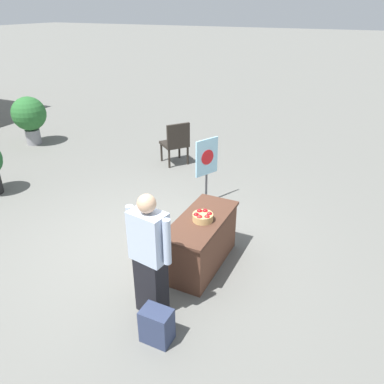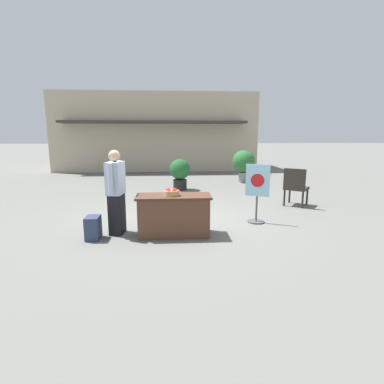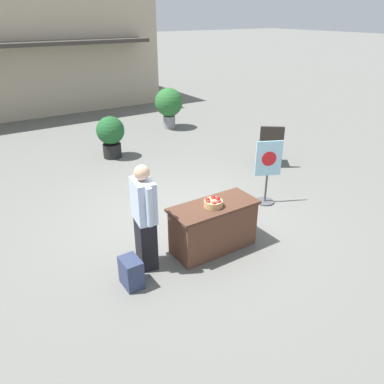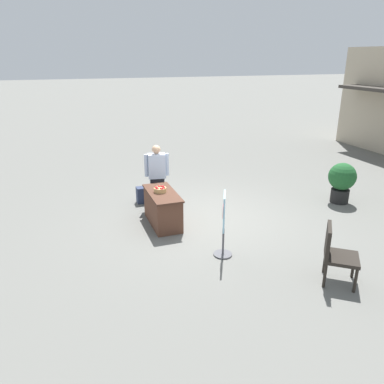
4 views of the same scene
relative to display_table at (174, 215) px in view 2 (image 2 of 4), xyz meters
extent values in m
plane|color=slate|center=(0.09, 1.01, -0.39)|extent=(120.00, 120.00, 0.00)
cube|color=#B7A88E|center=(-0.85, 11.96, 1.60)|extent=(10.42, 4.32, 3.97)
cube|color=#38332D|center=(-0.85, 9.35, 2.08)|extent=(8.86, 0.90, 0.12)
cube|color=brown|center=(0.00, 0.00, -0.02)|extent=(1.30, 0.57, 0.73)
cube|color=#492C20|center=(0.00, 0.00, 0.36)|extent=(1.38, 0.60, 0.04)
cylinder|color=tan|center=(-0.04, -0.04, 0.43)|extent=(0.28, 0.28, 0.10)
sphere|color=#A30F14|center=(0.05, -0.03, 0.47)|extent=(0.08, 0.08, 0.08)
sphere|color=#A30F14|center=(0.01, 0.04, 0.47)|extent=(0.08, 0.08, 0.08)
sphere|color=#A30F14|center=(-0.09, 0.04, 0.47)|extent=(0.08, 0.08, 0.08)
sphere|color=red|center=(-0.13, -0.03, 0.47)|extent=(0.08, 0.08, 0.08)
sphere|color=red|center=(-0.08, -0.12, 0.47)|extent=(0.08, 0.08, 0.08)
sphere|color=red|center=(0.01, -0.11, 0.47)|extent=(0.08, 0.08, 0.08)
cube|color=black|center=(-1.08, 0.16, 0.00)|extent=(0.29, 0.37, 0.77)
cube|color=silver|center=(-1.08, 0.16, 0.69)|extent=(0.32, 0.45, 0.61)
sphere|color=tan|center=(-1.08, 0.16, 1.10)|extent=(0.21, 0.21, 0.21)
cylinder|color=silver|center=(-1.04, 0.42, 0.71)|extent=(0.09, 0.09, 0.56)
cylinder|color=silver|center=(-1.12, -0.10, 0.71)|extent=(0.09, 0.09, 0.56)
cube|color=#2D3856|center=(-1.46, -0.13, -0.18)|extent=(0.24, 0.34, 0.42)
cylinder|color=#4C4C51|center=(1.78, 0.71, -0.37)|extent=(0.36, 0.36, 0.03)
cylinder|color=#4C4C51|center=(1.78, 0.71, -0.08)|extent=(0.04, 0.04, 0.55)
cube|color=#99D1EA|center=(1.78, 0.71, 0.53)|extent=(0.47, 0.24, 0.68)
cylinder|color=red|center=(1.77, 0.69, 0.53)|extent=(0.26, 0.12, 0.28)
cylinder|color=#28231E|center=(3.23, 2.52, -0.17)|extent=(0.05, 0.05, 0.44)
cylinder|color=#28231E|center=(3.60, 2.24, -0.17)|extent=(0.05, 0.05, 0.44)
cylinder|color=#28231E|center=(2.94, 2.15, -0.17)|extent=(0.05, 0.05, 0.44)
cylinder|color=#28231E|center=(3.31, 1.86, -0.17)|extent=(0.05, 0.05, 0.44)
cube|color=#28231E|center=(3.27, 2.19, 0.08)|extent=(0.77, 0.77, 0.06)
cube|color=#28231E|center=(3.12, 2.00, 0.37)|extent=(0.47, 0.38, 0.51)
cylinder|color=black|center=(0.24, 4.73, -0.21)|extent=(0.46, 0.46, 0.36)
sphere|color=#1E5628|center=(0.24, 4.73, 0.32)|extent=(0.70, 0.70, 0.70)
cylinder|color=gray|center=(2.80, 6.25, -0.19)|extent=(0.38, 0.38, 0.39)
sphere|color=#28662D|center=(2.80, 6.25, 0.44)|extent=(0.88, 0.88, 0.88)
camera|label=1|loc=(-4.02, -1.80, 3.00)|focal=35.00mm
camera|label=2|loc=(-0.02, -5.43, 1.48)|focal=28.00mm
camera|label=3|loc=(-3.00, -4.00, 3.02)|focal=35.00mm
camera|label=4|loc=(7.60, -1.98, 3.25)|focal=35.00mm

